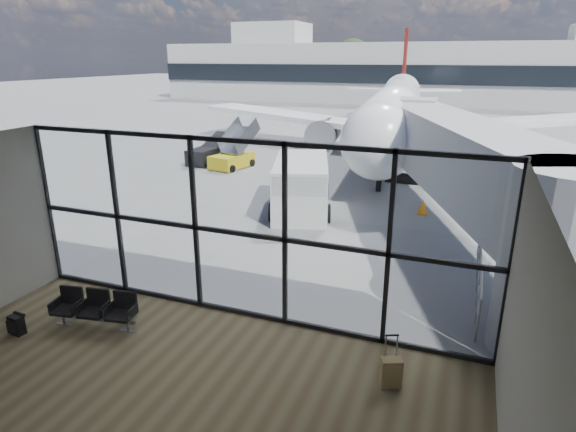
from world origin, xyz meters
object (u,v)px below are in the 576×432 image
Objects in this scene: seating_row at (96,307)px; backpack at (16,325)px; service_van at (301,185)px; mobile_stairs at (233,159)px; suitcase at (391,373)px; airliner at (395,109)px; belt_loader at (207,154)px.

backpack is at bearing -156.93° from seating_row.
seating_row is at bearing 38.82° from backpack.
mobile_stairs is (-6.57, 6.46, -0.58)m from service_van.
suitcase is 20.61m from mobile_stairs.
suitcase reaches higher than backpack.
airliner is 13.36m from mobile_stairs.
seating_row is at bearing 157.91° from suitcase.
service_van is at bearing 71.12° from seating_row.
seating_row is 0.62× the size of mobile_stairs.
belt_loader is (-5.53, 18.45, 0.31)m from backpack.
belt_loader is at bearing 123.16° from service_van.
belt_loader is 2.07m from mobile_stairs.
service_van is at bearing 80.38° from backpack.
airliner is at bearing 75.14° from suitcase.
backpack is 0.14× the size of belt_loader.
suitcase is at bearing 13.48° from backpack.
service_van reaches higher than belt_loader.
seating_row is 27.89m from airliner.
suitcase is at bearing -8.55° from seating_row.
mobile_stairs is (-5.03, 16.93, 0.02)m from seating_row.
seating_row is at bearing -116.04° from service_van.
seating_row is 10.60m from service_van.
seating_row reaches higher than backpack.
belt_loader is at bearing 111.92° from backpack.
seating_row is 18.82m from belt_loader.
belt_loader is at bearing 101.43° from seating_row.
backpack is at bearing -122.53° from service_van.
suitcase is (8.56, 1.24, 0.08)m from backpack.
backpack is 8.65m from suitcase.
backpack is at bearing -70.91° from belt_loader.
belt_loader reaches higher than seating_row.
mobile_stairs reaches higher than backpack.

